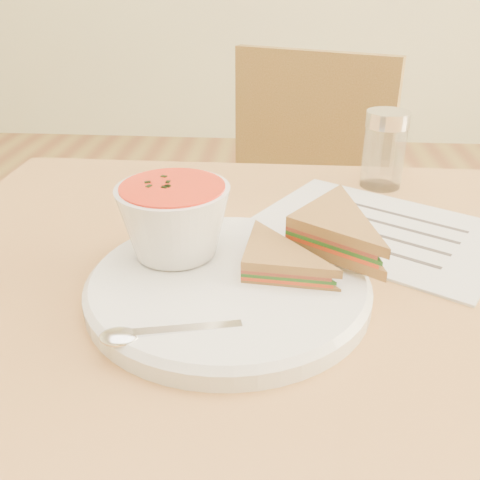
# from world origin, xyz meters

# --- Properties ---
(chair_far) EXTENTS (0.50, 0.50, 0.87)m
(chair_far) POSITION_xyz_m (-0.08, 0.60, 0.44)
(chair_far) COLOR brown
(chair_far) RESTS_ON floor
(plate) EXTENTS (0.31, 0.31, 0.02)m
(plate) POSITION_xyz_m (-0.13, -0.04, 0.76)
(plate) COLOR white
(plate) RESTS_ON dining_table
(soup_bowl) EXTENTS (0.14, 0.14, 0.08)m
(soup_bowl) POSITION_xyz_m (-0.19, -0.00, 0.81)
(soup_bowl) COLOR white
(soup_bowl) RESTS_ON plate
(sandwich_half_a) EXTENTS (0.10, 0.10, 0.03)m
(sandwich_half_a) POSITION_xyz_m (-0.11, -0.05, 0.78)
(sandwich_half_a) COLOR olive
(sandwich_half_a) RESTS_ON plate
(sandwich_half_b) EXTENTS (0.16, 0.16, 0.04)m
(sandwich_half_b) POSITION_xyz_m (-0.07, 0.01, 0.80)
(sandwich_half_b) COLOR olive
(sandwich_half_b) RESTS_ON plate
(spoon) EXTENTS (0.17, 0.07, 0.01)m
(spoon) POSITION_xyz_m (-0.16, -0.13, 0.77)
(spoon) COLOR silver
(spoon) RESTS_ON plate
(paper_menu) EXTENTS (0.35, 0.33, 0.00)m
(paper_menu) POSITION_xyz_m (0.04, 0.12, 0.75)
(paper_menu) COLOR silver
(paper_menu) RESTS_ON dining_table
(condiment_shaker) EXTENTS (0.07, 0.07, 0.11)m
(condiment_shaker) POSITION_xyz_m (0.07, 0.27, 0.80)
(condiment_shaker) COLOR silver
(condiment_shaker) RESTS_ON dining_table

